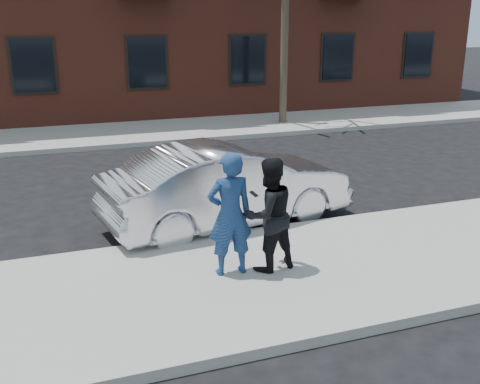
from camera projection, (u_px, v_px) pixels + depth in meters
name	position (u px, v px, depth m)	size (l,w,h in m)	color
ground	(304.00, 270.00, 8.80)	(100.00, 100.00, 0.00)	black
near_sidewalk	(312.00, 272.00, 8.55)	(50.00, 3.50, 0.15)	#9C9994
near_curb	(267.00, 231.00, 10.17)	(50.00, 0.10, 0.15)	#999691
far_sidewalk	(157.00, 131.00, 18.87)	(50.00, 3.50, 0.15)	#9C9994
far_curb	(169.00, 142.00, 17.25)	(50.00, 0.10, 0.15)	#999691
silver_sedan	(228.00, 186.00, 10.47)	(1.64, 4.72, 1.55)	silver
man_hoodie	(230.00, 214.00, 8.09)	(0.68, 0.51, 1.85)	navy
man_peacoat	(269.00, 215.00, 8.26)	(0.95, 0.80, 1.72)	black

